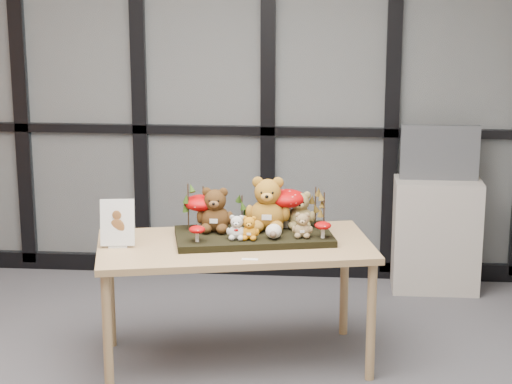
# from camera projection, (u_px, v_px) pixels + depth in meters

# --- Properties ---
(room_shell) EXTENTS (5.00, 5.00, 5.00)m
(room_shell) POSITION_uv_depth(u_px,v_px,m) (120.00, 84.00, 3.93)
(room_shell) COLOR #B0ADA6
(room_shell) RESTS_ON floor
(glass_partition) EXTENTS (4.90, 0.06, 2.78)m
(glass_partition) POSITION_uv_depth(u_px,v_px,m) (203.00, 77.00, 6.38)
(glass_partition) COLOR #2D383F
(glass_partition) RESTS_ON floor
(display_table) EXTENTS (1.61, 1.04, 0.70)m
(display_table) POSITION_uv_depth(u_px,v_px,m) (235.00, 255.00, 5.06)
(display_table) COLOR #A17E57
(display_table) RESTS_ON floor
(diorama_tray) EXTENTS (0.92, 0.60, 0.04)m
(diorama_tray) POSITION_uv_depth(u_px,v_px,m) (254.00, 236.00, 5.11)
(diorama_tray) COLOR black
(diorama_tray) RESTS_ON display_table
(bear_pooh_yellow) EXTENTS (0.29, 0.28, 0.33)m
(bear_pooh_yellow) POSITION_uv_depth(u_px,v_px,m) (268.00, 200.00, 5.15)
(bear_pooh_yellow) COLOR #A36D1F
(bear_pooh_yellow) RESTS_ON diorama_tray
(bear_brown_medium) EXTENTS (0.24, 0.23, 0.27)m
(bear_brown_medium) POSITION_uv_depth(u_px,v_px,m) (215.00, 207.00, 5.12)
(bear_brown_medium) COLOR #452A11
(bear_brown_medium) RESTS_ON diorama_tray
(bear_tan_back) EXTENTS (0.20, 0.19, 0.23)m
(bear_tan_back) POSITION_uv_depth(u_px,v_px,m) (300.00, 208.00, 5.19)
(bear_tan_back) COLOR olive
(bear_tan_back) RESTS_ON diorama_tray
(bear_small_yellow) EXTENTS (0.13, 0.12, 0.14)m
(bear_small_yellow) POSITION_uv_depth(u_px,v_px,m) (249.00, 226.00, 4.98)
(bear_small_yellow) COLOR orange
(bear_small_yellow) RESTS_ON diorama_tray
(bear_white_bow) EXTENTS (0.13, 0.12, 0.15)m
(bear_white_bow) POSITION_uv_depth(u_px,v_px,m) (237.00, 226.00, 4.98)
(bear_white_bow) COLOR silver
(bear_white_bow) RESTS_ON diorama_tray
(bear_beige_small) EXTENTS (0.13, 0.13, 0.15)m
(bear_beige_small) POSITION_uv_depth(u_px,v_px,m) (303.00, 224.00, 5.02)
(bear_beige_small) COLOR olive
(bear_beige_small) RESTS_ON diorama_tray
(plush_cream_hedgehog) EXTENTS (0.08, 0.07, 0.09)m
(plush_cream_hedgehog) POSITION_uv_depth(u_px,v_px,m) (274.00, 231.00, 5.00)
(plush_cream_hedgehog) COLOR #EDE3CB
(plush_cream_hedgehog) RESTS_ON diorama_tray
(mushroom_back_left) EXTENTS (0.19, 0.19, 0.21)m
(mushroom_back_left) POSITION_uv_depth(u_px,v_px,m) (201.00, 210.00, 5.17)
(mushroom_back_left) COLOR #A60506
(mushroom_back_left) RESTS_ON diorama_tray
(mushroom_back_right) EXTENTS (0.21, 0.21, 0.24)m
(mushroom_back_right) POSITION_uv_depth(u_px,v_px,m) (287.00, 207.00, 5.20)
(mushroom_back_right) COLOR #A60506
(mushroom_back_right) RESTS_ON diorama_tray
(mushroom_front_left) EXTENTS (0.09, 0.09, 0.10)m
(mushroom_front_left) POSITION_uv_depth(u_px,v_px,m) (197.00, 233.00, 4.93)
(mushroom_front_left) COLOR #A60506
(mushroom_front_left) RESTS_ON diorama_tray
(mushroom_front_right) EXTENTS (0.09, 0.09, 0.10)m
(mushroom_front_right) POSITION_uv_depth(u_px,v_px,m) (323.00, 229.00, 5.00)
(mushroom_front_right) COLOR #A60506
(mushroom_front_right) RESTS_ON diorama_tray
(sprig_green_far_left) EXTENTS (0.05, 0.05, 0.26)m
(sprig_green_far_left) POSITION_uv_depth(u_px,v_px,m) (188.00, 207.00, 5.13)
(sprig_green_far_left) COLOR #1B370C
(sprig_green_far_left) RESTS_ON diorama_tray
(sprig_green_mid_left) EXTENTS (0.05, 0.05, 0.24)m
(sprig_green_mid_left) POSITION_uv_depth(u_px,v_px,m) (203.00, 207.00, 5.19)
(sprig_green_mid_left) COLOR #1B370C
(sprig_green_mid_left) RESTS_ON diorama_tray
(sprig_dry_far_right) EXTENTS (0.05, 0.05, 0.23)m
(sprig_dry_far_right) POSITION_uv_depth(u_px,v_px,m) (315.00, 207.00, 5.21)
(sprig_dry_far_right) COLOR brown
(sprig_dry_far_right) RESTS_ON diorama_tray
(sprig_dry_mid_right) EXTENTS (0.05, 0.05, 0.22)m
(sprig_dry_mid_right) POSITION_uv_depth(u_px,v_px,m) (324.00, 212.00, 5.11)
(sprig_dry_mid_right) COLOR brown
(sprig_dry_mid_right) RESTS_ON diorama_tray
(sprig_green_centre) EXTENTS (0.05, 0.05, 0.18)m
(sprig_green_centre) POSITION_uv_depth(u_px,v_px,m) (242.00, 210.00, 5.24)
(sprig_green_centre) COLOR #1B370C
(sprig_green_centre) RESTS_ON diorama_tray
(sign_holder) EXTENTS (0.19, 0.08, 0.26)m
(sign_holder) POSITION_uv_depth(u_px,v_px,m) (117.00, 226.00, 4.95)
(sign_holder) COLOR silver
(sign_holder) RESTS_ON display_table
(label_card) EXTENTS (0.08, 0.03, 0.00)m
(label_card) POSITION_uv_depth(u_px,v_px,m) (250.00, 259.00, 4.76)
(label_card) COLOR white
(label_card) RESTS_ON display_table
(cabinet) EXTENTS (0.58, 0.34, 0.77)m
(cabinet) POSITION_uv_depth(u_px,v_px,m) (436.00, 235.00, 6.29)
(cabinet) COLOR #B0A79D
(cabinet) RESTS_ON floor
(monitor) EXTENTS (0.52, 0.05, 0.37)m
(monitor) POSITION_uv_depth(u_px,v_px,m) (440.00, 153.00, 6.17)
(monitor) COLOR #52545A
(monitor) RESTS_ON cabinet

